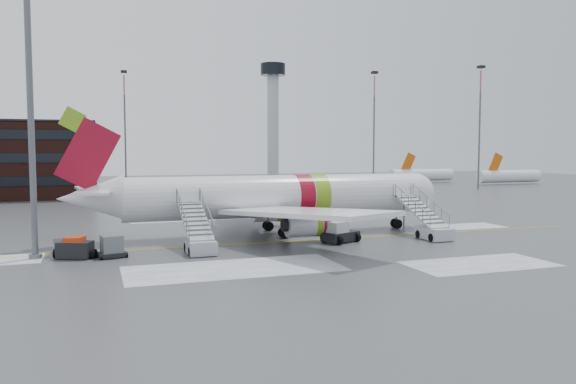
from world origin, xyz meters
name	(u,v)px	position (x,y,z in m)	size (l,w,h in m)	color
ground	(275,240)	(0.00, 0.00, 0.00)	(260.00, 260.00, 0.00)	#494C4F
airliner	(271,197)	(0.69, 3.36, 3.42)	(35.03, 32.97, 11.18)	white
airstair_fwd	(429,226)	(13.12, -3.17, 1.06)	(2.05, 7.70, 3.48)	#B4B6BB
airstair_aft	(198,238)	(-7.10, -3.17, 1.06)	(2.05, 7.70, 3.48)	#A1A3A8
pushback_tug	(339,233)	(4.72, -2.70, 0.79)	(3.51, 3.15, 1.78)	black
uld_container	(112,247)	(-13.35, -3.38, 0.74)	(2.18, 1.77, 1.59)	black
baggage_tractor	(75,249)	(-15.83, -2.90, 0.66)	(3.15, 2.13, 1.55)	black
light_mast_near	(30,87)	(-18.49, -2.00, 12.05)	(1.20, 1.20, 23.15)	#595B60
control_tower	(273,107)	(30.00, 95.00, 18.75)	(6.40, 6.40, 30.00)	#B2B5BA
light_mast_far_ne	(374,121)	(42.00, 62.00, 13.84)	(1.20, 1.20, 24.25)	#595B60
light_mast_far_n	(125,121)	(-8.00, 78.00, 13.84)	(1.20, 1.20, 24.25)	#595B60
light_mast_far_e	(480,119)	(58.00, 48.00, 13.84)	(1.20, 1.20, 24.25)	#595B60
distant_aircraft	(449,184)	(62.50, 64.00, 0.00)	(35.00, 18.00, 8.00)	#D8590C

